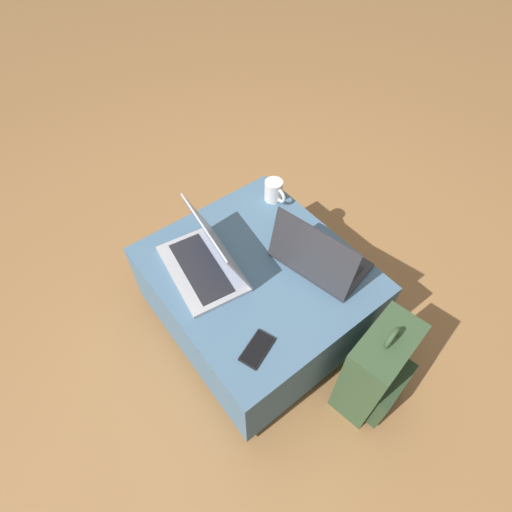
{
  "coord_description": "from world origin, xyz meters",
  "views": [
    {
      "loc": [
        0.74,
        -0.58,
        1.64
      ],
      "look_at": [
        0.0,
        -0.01,
        0.47
      ],
      "focal_mm": 28.0,
      "sensor_mm": 36.0,
      "label": 1
    }
  ],
  "objects": [
    {
      "name": "cell_phone",
      "position": [
        0.27,
        -0.21,
        0.4
      ],
      "size": [
        0.11,
        0.15,
        0.01
      ],
      "rotation": [
        0.0,
        0.0,
        3.5
      ],
      "color": "black",
      "rests_on": "ottoman"
    },
    {
      "name": "laptop_near",
      "position": [
        -0.12,
        -0.15,
        0.44
      ],
      "size": [
        0.4,
        0.29,
        0.24
      ],
      "rotation": [
        0.0,
        0.0,
        -0.14
      ],
      "color": "#B7B7BC",
      "rests_on": "ottoman"
    },
    {
      "name": "ottoman",
      "position": [
        0.0,
        0.0,
        0.2
      ],
      "size": [
        0.83,
        0.74,
        0.39
      ],
      "color": "#2A3D4E",
      "rests_on": "ground_plane"
    },
    {
      "name": "coffee_mug",
      "position": [
        -0.26,
        0.3,
        0.44
      ],
      "size": [
        0.12,
        0.08,
        0.1
      ],
      "color": "white",
      "rests_on": "ottoman"
    },
    {
      "name": "ground_plane",
      "position": [
        0.0,
        0.0,
        0.0
      ],
      "size": [
        14.0,
        14.0,
        0.0
      ],
      "primitive_type": "plane",
      "color": "#9E7042"
    },
    {
      "name": "laptop_far",
      "position": [
        0.13,
        0.19,
        0.44
      ],
      "size": [
        0.39,
        0.29,
        0.23
      ],
      "rotation": [
        0.0,
        0.0,
        3.35
      ],
      "color": "#333338",
      "rests_on": "ottoman"
    },
    {
      "name": "backpack",
      "position": [
        0.55,
        0.14,
        0.22
      ],
      "size": [
        0.23,
        0.3,
        0.51
      ],
      "rotation": [
        0.0,
        0.0,
        1.74
      ],
      "color": "#385133",
      "rests_on": "ground_plane"
    }
  ]
}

